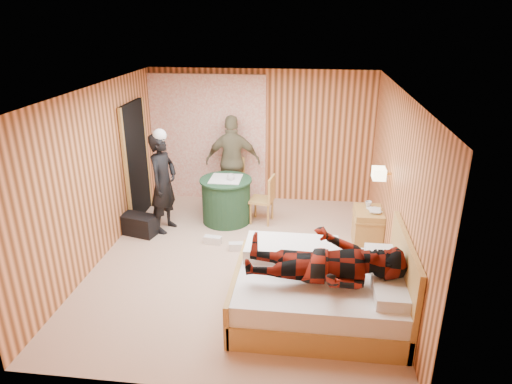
# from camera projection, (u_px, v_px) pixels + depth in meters

# --- Properties ---
(floor) EXTENTS (4.20, 5.00, 0.01)m
(floor) POSITION_uv_depth(u_px,v_px,m) (242.00, 261.00, 6.76)
(floor) COLOR tan
(floor) RESTS_ON ground
(ceiling) EXTENTS (4.20, 5.00, 0.01)m
(ceiling) POSITION_uv_depth(u_px,v_px,m) (240.00, 91.00, 5.85)
(ceiling) COLOR silver
(ceiling) RESTS_ON wall_back
(wall_back) EXTENTS (4.20, 0.02, 2.50)m
(wall_back) POSITION_uv_depth(u_px,v_px,m) (261.00, 136.00, 8.61)
(wall_back) COLOR #F3955D
(wall_back) RESTS_ON floor
(wall_left) EXTENTS (0.02, 5.00, 2.50)m
(wall_left) POSITION_uv_depth(u_px,v_px,m) (96.00, 176.00, 6.54)
(wall_left) COLOR #F3955D
(wall_left) RESTS_ON floor
(wall_right) EXTENTS (0.02, 5.00, 2.50)m
(wall_right) POSITION_uv_depth(u_px,v_px,m) (397.00, 188.00, 6.07)
(wall_right) COLOR #F3955D
(wall_right) RESTS_ON floor
(curtain) EXTENTS (2.20, 0.08, 2.40)m
(curtain) POSITION_uv_depth(u_px,v_px,m) (208.00, 138.00, 8.68)
(curtain) COLOR white
(curtain) RESTS_ON floor
(doorway) EXTENTS (0.06, 0.90, 2.05)m
(doorway) POSITION_uv_depth(u_px,v_px,m) (136.00, 161.00, 7.91)
(doorway) COLOR black
(doorway) RESTS_ON floor
(wall_lamp) EXTENTS (0.26, 0.24, 0.16)m
(wall_lamp) POSITION_uv_depth(u_px,v_px,m) (379.00, 173.00, 6.49)
(wall_lamp) COLOR gold
(wall_lamp) RESTS_ON wall_right
(bed) EXTENTS (2.00, 1.57, 1.08)m
(bed) POSITION_uv_depth(u_px,v_px,m) (320.00, 291.00, 5.49)
(bed) COLOR tan
(bed) RESTS_ON floor
(nightstand) EXTENTS (0.45, 0.61, 0.59)m
(nightstand) POSITION_uv_depth(u_px,v_px,m) (367.00, 227.00, 7.14)
(nightstand) COLOR tan
(nightstand) RESTS_ON floor
(round_table) EXTENTS (0.90, 0.90, 0.80)m
(round_table) POSITION_uv_depth(u_px,v_px,m) (226.00, 200.00, 7.92)
(round_table) COLOR #1F432C
(round_table) RESTS_ON floor
(chair_far) EXTENTS (0.42, 0.42, 0.93)m
(chair_far) POSITION_uv_depth(u_px,v_px,m) (233.00, 179.00, 8.52)
(chair_far) COLOR tan
(chair_far) RESTS_ON floor
(chair_near) EXTENTS (0.44, 0.44, 0.85)m
(chair_near) POSITION_uv_depth(u_px,v_px,m) (266.00, 196.00, 7.84)
(chair_near) COLOR tan
(chair_near) RESTS_ON floor
(duffel_bag) EXTENTS (0.65, 0.45, 0.33)m
(duffel_bag) POSITION_uv_depth(u_px,v_px,m) (139.00, 225.00, 7.53)
(duffel_bag) COLOR black
(duffel_bag) RESTS_ON floor
(sneaker_left) EXTENTS (0.29, 0.15, 0.12)m
(sneaker_left) POSITION_uv_depth(u_px,v_px,m) (213.00, 240.00, 7.25)
(sneaker_left) COLOR silver
(sneaker_left) RESTS_ON floor
(sneaker_right) EXTENTS (0.29, 0.16, 0.12)m
(sneaker_right) POSITION_uv_depth(u_px,v_px,m) (238.00, 246.00, 7.06)
(sneaker_right) COLOR silver
(sneaker_right) RESTS_ON floor
(woman_standing) EXTENTS (0.53, 0.68, 1.66)m
(woman_standing) POSITION_uv_depth(u_px,v_px,m) (163.00, 183.00, 7.45)
(woman_standing) COLOR black
(woman_standing) RESTS_ON floor
(man_at_table) EXTENTS (1.04, 0.49, 1.72)m
(man_at_table) POSITION_uv_depth(u_px,v_px,m) (233.00, 161.00, 8.44)
(man_at_table) COLOR #70684A
(man_at_table) RESTS_ON floor
(man_on_bed) EXTENTS (0.86, 0.67, 1.77)m
(man_on_bed) POSITION_uv_depth(u_px,v_px,m) (326.00, 252.00, 5.03)
(man_on_bed) COLOR #641209
(man_on_bed) RESTS_ON bed
(book_lower) EXTENTS (0.24, 0.27, 0.02)m
(book_lower) POSITION_uv_depth(u_px,v_px,m) (370.00, 211.00, 6.99)
(book_lower) COLOR silver
(book_lower) RESTS_ON nightstand
(book_upper) EXTENTS (0.19, 0.24, 0.02)m
(book_upper) POSITION_uv_depth(u_px,v_px,m) (370.00, 210.00, 6.98)
(book_upper) COLOR silver
(book_upper) RESTS_ON nightstand
(cup_nightstand) EXTENTS (0.11, 0.11, 0.09)m
(cup_nightstand) POSITION_uv_depth(u_px,v_px,m) (368.00, 204.00, 7.14)
(cup_nightstand) COLOR silver
(cup_nightstand) RESTS_ON nightstand
(cup_table) EXTENTS (0.15, 0.15, 0.10)m
(cup_table) POSITION_uv_depth(u_px,v_px,m) (231.00, 177.00, 7.70)
(cup_table) COLOR silver
(cup_table) RESTS_ON round_table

